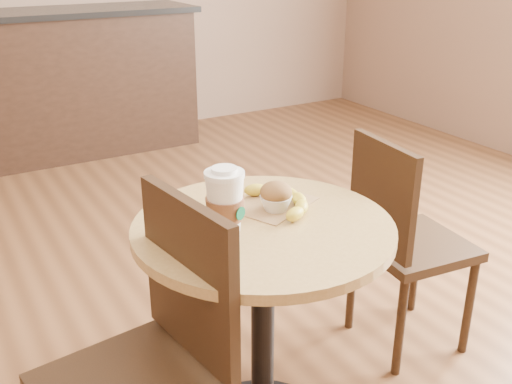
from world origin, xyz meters
The scene contains 8 objects.
cafe_table centered at (-0.01, 0.02, 0.54)m, with size 0.73×0.73×0.75m.
chair_left centered at (-0.40, -0.09, 0.51)m, with size 0.45×0.45×0.92m.
chair_right centered at (0.67, 0.17, 0.47)m, with size 0.41×0.41×0.85m.
service_counter centered at (0.00, 3.18, 0.52)m, with size 2.30×0.65×1.04m.
kraft_bag centered at (0.08, 0.12, 0.75)m, with size 0.24×0.18×0.00m, color olive.
coffee_cup centered at (-0.12, 0.04, 0.83)m, with size 0.11×0.11×0.18m.
muffin centered at (0.06, 0.08, 0.79)m, with size 0.10×0.10×0.09m.
banana centered at (0.10, 0.09, 0.77)m, with size 0.15×0.28×0.04m, color gold, non-canonical shape.
Camera 1 is at (-0.78, -1.26, 1.47)m, focal length 42.00 mm.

